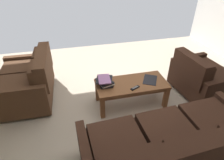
% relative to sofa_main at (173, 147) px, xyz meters
% --- Properties ---
extents(ground_plane, '(5.91, 5.28, 0.01)m').
position_rel_sofa_main_xyz_m(ground_plane, '(0.20, -1.20, -0.36)').
color(ground_plane, tan).
extents(sofa_main, '(2.12, 1.02, 0.83)m').
position_rel_sofa_main_xyz_m(sofa_main, '(0.00, 0.00, 0.00)').
color(sofa_main, black).
rests_on(sofa_main, ground).
extents(loveseat_near, '(0.89, 1.22, 0.85)m').
position_rel_sofa_main_xyz_m(loveseat_near, '(1.77, -1.80, 0.01)').
color(loveseat_near, black).
rests_on(loveseat_near, ground).
extents(coffee_table, '(1.17, 0.53, 0.43)m').
position_rel_sofa_main_xyz_m(coffee_table, '(0.10, -1.24, 0.01)').
color(coffee_table, brown).
rests_on(coffee_table, ground).
extents(armchair_side, '(0.89, 1.04, 0.81)m').
position_rel_sofa_main_xyz_m(armchair_side, '(-1.18, -1.23, -0.00)').
color(armchair_side, black).
rests_on(armchair_side, ground).
extents(book_stack, '(0.31, 0.32, 0.12)m').
position_rel_sofa_main_xyz_m(book_stack, '(0.53, -1.31, 0.14)').
color(book_stack, black).
rests_on(book_stack, coffee_table).
extents(tv_remote, '(0.16, 0.11, 0.02)m').
position_rel_sofa_main_xyz_m(tv_remote, '(0.09, -1.09, 0.09)').
color(tv_remote, black).
rests_on(tv_remote, coffee_table).
extents(loose_magazine, '(0.33, 0.37, 0.01)m').
position_rel_sofa_main_xyz_m(loose_magazine, '(-0.23, -1.25, 0.08)').
color(loose_magazine, black).
rests_on(loose_magazine, coffee_table).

